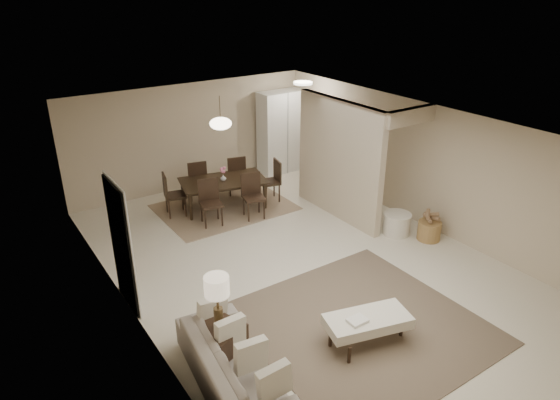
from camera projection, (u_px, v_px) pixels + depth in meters
floor at (303, 264)px, 8.93m from camera, size 9.00×9.00×0.00m
ceiling at (307, 129)px, 7.91m from camera, size 9.00×9.00×0.00m
back_wall at (191, 136)px, 11.82m from camera, size 6.00×0.00×6.00m
left_wall at (131, 250)px, 6.88m from camera, size 0.00×9.00×9.00m
right_wall at (425, 166)px, 9.95m from camera, size 0.00×9.00×9.00m
partition at (339, 160)px, 10.28m from camera, size 0.15×2.50×2.50m
doorway at (121, 247)px, 7.45m from camera, size 0.04×0.90×2.04m
pantry_cabinet at (282, 132)px, 12.84m from camera, size 1.20×0.55×2.10m
flush_light at (303, 83)px, 11.52m from camera, size 0.44×0.44×0.05m
living_rug at (362, 324)px, 7.37m from camera, size 3.20×3.20×0.01m
sofa at (234, 366)px, 6.14m from camera, size 2.26×1.11×0.63m
ottoman_bench at (367, 322)px, 6.90m from camera, size 1.28×0.83×0.42m
side_table at (220, 345)px, 6.52m from camera, size 0.69×0.69×0.59m
table_lamp at (217, 291)px, 6.17m from camera, size 0.32×0.32×0.76m
round_pouf at (397, 224)px, 9.90m from camera, size 0.55×0.55×0.43m
wicker_basket at (429, 231)px, 9.70m from camera, size 0.56×0.56×0.38m
dining_rug at (225, 207)px, 11.12m from camera, size 2.80×2.10×0.01m
dining_table at (224, 194)px, 10.99m from camera, size 2.02×1.41×0.64m
dining_chairs at (224, 188)px, 10.93m from camera, size 2.58×2.10×0.95m
vase at (223, 178)px, 10.83m from camera, size 0.16×0.16×0.13m
yellow_mat at (343, 200)px, 11.47m from camera, size 0.99×0.65×0.01m
pendant_light at (221, 124)px, 10.34m from camera, size 0.46×0.46×0.71m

